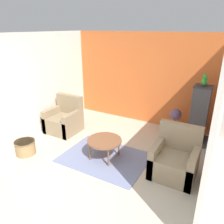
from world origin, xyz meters
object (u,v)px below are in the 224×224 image
object	(u,v)px
armchair_left	(64,120)
armchair_right	(175,160)
coffee_table	(104,141)
wicker_basket	(25,147)
parrot	(205,80)
birdcage	(199,116)
potted_plant	(175,120)

from	to	relation	value
armchair_left	armchair_right	distance (m)	3.08
coffee_table	armchair_right	size ratio (longest dim) A/B	0.77
coffee_table	wicker_basket	world-z (taller)	coffee_table
coffee_table	wicker_basket	size ratio (longest dim) A/B	1.62
coffee_table	parrot	world-z (taller)	parrot
birdcage	parrot	distance (m)	0.86
parrot	armchair_right	bearing A→B (deg)	-95.15
armchair_right	birdcage	size ratio (longest dim) A/B	0.67
coffee_table	armchair_right	bearing A→B (deg)	7.20
potted_plant	armchair_right	bearing A→B (deg)	-75.57
coffee_table	potted_plant	size ratio (longest dim) A/B	1.02
parrot	birdcage	bearing A→B (deg)	-90.00
potted_plant	wicker_basket	xyz separation A→B (m)	(-2.62, -2.52, -0.25)
birdcage	parrot	size ratio (longest dim) A/B	5.20
coffee_table	potted_plant	distance (m)	2.08
parrot	wicker_basket	world-z (taller)	parrot
coffee_table	armchair_left	size ratio (longest dim) A/B	0.77
coffee_table	armchair_left	bearing A→B (deg)	159.42
birdcage	parrot	xyz separation A→B (m)	(0.00, 0.00, 0.86)
armchair_right	birdcage	world-z (taller)	birdcage
birdcage	armchair_right	bearing A→B (deg)	-95.15
coffee_table	birdcage	world-z (taller)	birdcage
armchair_right	parrot	distance (m)	1.98
armchair_left	birdcage	bearing A→B (deg)	19.29
coffee_table	armchair_left	distance (m)	1.73
birdcage	wicker_basket	xyz separation A→B (m)	(-3.18, -2.43, -0.50)
parrot	potted_plant	distance (m)	1.25
armchair_left	wicker_basket	size ratio (longest dim) A/B	2.11
armchair_left	wicker_basket	world-z (taller)	armchair_left
coffee_table	potted_plant	xyz separation A→B (m)	(1.01, 1.82, 0.01)
birdcage	potted_plant	distance (m)	0.62
armchair_left	potted_plant	world-z (taller)	armchair_left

